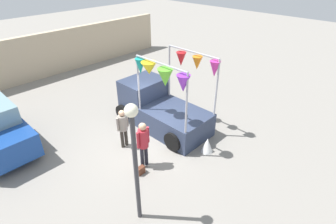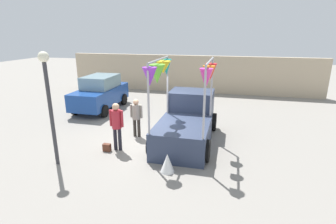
{
  "view_description": "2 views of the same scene",
  "coord_description": "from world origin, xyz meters",
  "px_view_note": "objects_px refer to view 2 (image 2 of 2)",
  "views": [
    {
      "loc": [
        -5.39,
        -6.46,
        6.34
      ],
      "look_at": [
        0.72,
        -0.6,
        1.34
      ],
      "focal_mm": 28.0,
      "sensor_mm": 36.0,
      "label": 1
    },
    {
      "loc": [
        3.03,
        -9.17,
        4.17
      ],
      "look_at": [
        0.82,
        -0.3,
        1.38
      ],
      "focal_mm": 28.0,
      "sensor_mm": 36.0,
      "label": 2
    }
  ],
  "objects_px": {
    "street_lamp": "(48,93)",
    "person_vendor": "(136,114)",
    "handbag": "(107,147)",
    "vendor_truck": "(187,118)",
    "person_customer": "(117,122)",
    "folded_kite_bundle_white": "(167,163)",
    "parked_car": "(100,93)"
  },
  "relations": [
    {
      "from": "vendor_truck",
      "to": "person_customer",
      "type": "xyz_separation_m",
      "value": [
        -2.28,
        -1.59,
        0.17
      ]
    },
    {
      "from": "person_customer",
      "to": "street_lamp",
      "type": "bearing_deg",
      "value": -135.57
    },
    {
      "from": "handbag",
      "to": "folded_kite_bundle_white",
      "type": "distance_m",
      "value": 2.67
    },
    {
      "from": "person_vendor",
      "to": "folded_kite_bundle_white",
      "type": "distance_m",
      "value": 3.24
    },
    {
      "from": "person_vendor",
      "to": "vendor_truck",
      "type": "bearing_deg",
      "value": 5.2
    },
    {
      "from": "parked_car",
      "to": "street_lamp",
      "type": "distance_m",
      "value": 6.58
    },
    {
      "from": "person_customer",
      "to": "handbag",
      "type": "distance_m",
      "value": 1.03
    },
    {
      "from": "person_vendor",
      "to": "person_customer",
      "type": "bearing_deg",
      "value": -98.99
    },
    {
      "from": "person_customer",
      "to": "person_vendor",
      "type": "xyz_separation_m",
      "value": [
        0.22,
        1.4,
        -0.13
      ]
    },
    {
      "from": "handbag",
      "to": "vendor_truck",
      "type": "bearing_deg",
      "value": 34.26
    },
    {
      "from": "person_customer",
      "to": "folded_kite_bundle_white",
      "type": "xyz_separation_m",
      "value": [
        2.16,
        -1.11,
        -0.79
      ]
    },
    {
      "from": "vendor_truck",
      "to": "person_vendor",
      "type": "xyz_separation_m",
      "value": [
        -2.06,
        -0.19,
        0.04
      ]
    },
    {
      "from": "vendor_truck",
      "to": "folded_kite_bundle_white",
      "type": "relative_size",
      "value": 6.78
    },
    {
      "from": "person_customer",
      "to": "folded_kite_bundle_white",
      "type": "bearing_deg",
      "value": -27.15
    },
    {
      "from": "parked_car",
      "to": "person_vendor",
      "type": "relative_size",
      "value": 2.51
    },
    {
      "from": "person_customer",
      "to": "street_lamp",
      "type": "distance_m",
      "value": 2.48
    },
    {
      "from": "vendor_truck",
      "to": "street_lamp",
      "type": "height_order",
      "value": "street_lamp"
    },
    {
      "from": "person_vendor",
      "to": "street_lamp",
      "type": "height_order",
      "value": "street_lamp"
    },
    {
      "from": "street_lamp",
      "to": "folded_kite_bundle_white",
      "type": "relative_size",
      "value": 6.07
    },
    {
      "from": "vendor_truck",
      "to": "street_lamp",
      "type": "xyz_separation_m",
      "value": [
        -3.78,
        -3.06,
        1.48
      ]
    },
    {
      "from": "person_vendor",
      "to": "handbag",
      "type": "bearing_deg",
      "value": -109.63
    },
    {
      "from": "vendor_truck",
      "to": "street_lamp",
      "type": "relative_size",
      "value": 1.12
    },
    {
      "from": "folded_kite_bundle_white",
      "to": "person_customer",
      "type": "bearing_deg",
      "value": 152.85
    },
    {
      "from": "folded_kite_bundle_white",
      "to": "vendor_truck",
      "type": "bearing_deg",
      "value": 87.43
    },
    {
      "from": "person_customer",
      "to": "vendor_truck",
      "type": "bearing_deg",
      "value": 34.92
    },
    {
      "from": "vendor_truck",
      "to": "person_vendor",
      "type": "relative_size",
      "value": 2.55
    },
    {
      "from": "parked_car",
      "to": "handbag",
      "type": "bearing_deg",
      "value": -60.46
    },
    {
      "from": "street_lamp",
      "to": "folded_kite_bundle_white",
      "type": "height_order",
      "value": "street_lamp"
    },
    {
      "from": "street_lamp",
      "to": "person_vendor",
      "type": "bearing_deg",
      "value": 59.08
    },
    {
      "from": "vendor_truck",
      "to": "parked_car",
      "type": "height_order",
      "value": "vendor_truck"
    },
    {
      "from": "folded_kite_bundle_white",
      "to": "person_vendor",
      "type": "bearing_deg",
      "value": 127.64
    },
    {
      "from": "parked_car",
      "to": "handbag",
      "type": "distance_m",
      "value": 5.73
    }
  ]
}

